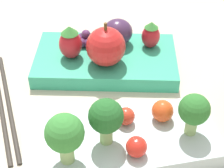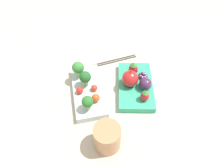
% 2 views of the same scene
% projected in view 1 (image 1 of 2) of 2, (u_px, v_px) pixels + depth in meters
% --- Properties ---
extents(ground_plane, '(4.00, 4.00, 0.00)m').
position_uv_depth(ground_plane, '(116.00, 105.00, 0.49)').
color(ground_plane, '#BCB29E').
extents(bento_box_savoury, '(0.23, 0.12, 0.02)m').
position_uv_depth(bento_box_savoury, '(120.00, 143.00, 0.42)').
color(bento_box_savoury, silver).
rests_on(bento_box_savoury, ground_plane).
extents(bento_box_fruit, '(0.21, 0.13, 0.02)m').
position_uv_depth(bento_box_fruit, '(106.00, 60.00, 0.54)').
color(bento_box_fruit, '#33A87F').
rests_on(bento_box_fruit, ground_plane).
extents(broccoli_floret_0, '(0.03, 0.03, 0.05)m').
position_uv_depth(broccoli_floret_0, '(194.00, 111.00, 0.40)').
color(broccoli_floret_0, '#93B770').
rests_on(broccoli_floret_0, bento_box_savoury).
extents(broccoli_floret_1, '(0.04, 0.04, 0.06)m').
position_uv_depth(broccoli_floret_1, '(106.00, 118.00, 0.39)').
color(broccoli_floret_1, '#93B770').
rests_on(broccoli_floret_1, bento_box_savoury).
extents(broccoli_floret_2, '(0.04, 0.04, 0.06)m').
position_uv_depth(broccoli_floret_2, '(65.00, 135.00, 0.37)').
color(broccoli_floret_2, '#93B770').
rests_on(broccoli_floret_2, bento_box_savoury).
extents(cherry_tomato_0, '(0.03, 0.03, 0.03)m').
position_uv_depth(cherry_tomato_0, '(163.00, 111.00, 0.43)').
color(cherry_tomato_0, '#DB4C1E').
rests_on(cherry_tomato_0, bento_box_savoury).
extents(cherry_tomato_1, '(0.02, 0.02, 0.02)m').
position_uv_depth(cherry_tomato_1, '(126.00, 116.00, 0.43)').
color(cherry_tomato_1, red).
rests_on(cherry_tomato_1, bento_box_savoury).
extents(cherry_tomato_2, '(0.02, 0.02, 0.02)m').
position_uv_depth(cherry_tomato_2, '(136.00, 147.00, 0.39)').
color(cherry_tomato_2, red).
rests_on(cherry_tomato_2, bento_box_savoury).
extents(apple, '(0.05, 0.05, 0.06)m').
position_uv_depth(apple, '(106.00, 47.00, 0.50)').
color(apple, red).
rests_on(apple, bento_box_fruit).
extents(strawberry_0, '(0.03, 0.03, 0.04)m').
position_uv_depth(strawberry_0, '(151.00, 35.00, 0.54)').
color(strawberry_0, red).
rests_on(strawberry_0, bento_box_fruit).
extents(strawberry_1, '(0.03, 0.03, 0.05)m').
position_uv_depth(strawberry_1, '(70.00, 42.00, 0.52)').
color(strawberry_1, red).
rests_on(strawberry_1, bento_box_fruit).
extents(plum, '(0.04, 0.04, 0.04)m').
position_uv_depth(plum, '(118.00, 32.00, 0.55)').
color(plum, '#42284C').
rests_on(plum, bento_box_fruit).
extents(grape_cluster, '(0.03, 0.03, 0.02)m').
position_uv_depth(grape_cluster, '(86.00, 39.00, 0.55)').
color(grape_cluster, '#562D5B').
rests_on(grape_cluster, bento_box_fruit).
extents(chopsticks_pair, '(0.07, 0.21, 0.01)m').
position_uv_depth(chopsticks_pair, '(4.00, 103.00, 0.49)').
color(chopsticks_pair, '#332D28').
rests_on(chopsticks_pair, ground_plane).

